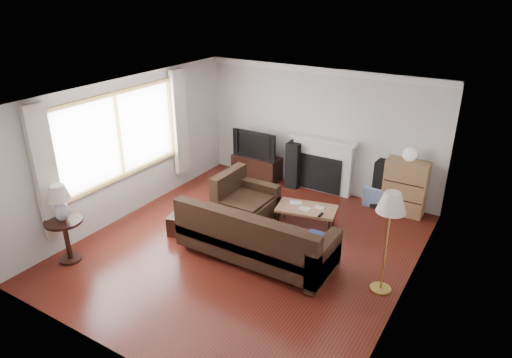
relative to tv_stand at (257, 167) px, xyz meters
The scene contains 17 objects.
room 2.98m from the tv_stand, 62.32° to the right, with size 5.10×5.60×2.54m.
window 3.19m from the tv_stand, 113.12° to the right, with size 0.12×2.74×1.54m, color brown.
curtain_near 4.49m from the tv_stand, 104.61° to the right, with size 0.10×0.35×2.10m, color silver.
curtain_far 1.96m from the tv_stand, 133.25° to the right, with size 0.10×0.35×2.10m, color silver.
fireplace 1.50m from the tv_stand, ahead, with size 1.40×0.26×1.15m, color white.
tv_stand is the anchor object (origin of this frame).
television 0.56m from the tv_stand, ahead, with size 1.02×0.13×0.59m, color black.
speaker_left 0.90m from the tv_stand, ahead, with size 0.27×0.32×0.97m, color black.
speaker_right 2.72m from the tv_stand, ahead, with size 0.26×0.31×0.93m, color black.
bookshelf 3.16m from the tv_stand, ahead, with size 0.75×0.36×1.04m, color #966E45.
globe_lamp 3.28m from the tv_stand, ahead, with size 0.25×0.25×0.25m, color white.
sectional_sofa 3.15m from the tv_stand, 59.10° to the right, with size 2.64×1.93×0.85m, color black.
coffee_table 2.33m from the tv_stand, 37.14° to the right, with size 1.02×0.56×0.40m, color #9D6C4B.
footstool 2.68m from the tv_stand, 87.62° to the right, with size 0.40×0.40×0.34m, color black.
floor_lamp 4.32m from the tv_stand, 34.85° to the right, with size 0.39×0.39×1.52m, color gold.
side_table 4.32m from the tv_stand, 101.31° to the right, with size 0.56×0.56×0.70m, color black.
table_lamp 4.38m from the tv_stand, 101.31° to the right, with size 0.35×0.35×0.56m, color silver.
Camera 1 is at (3.45, -5.39, 4.02)m, focal length 32.00 mm.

